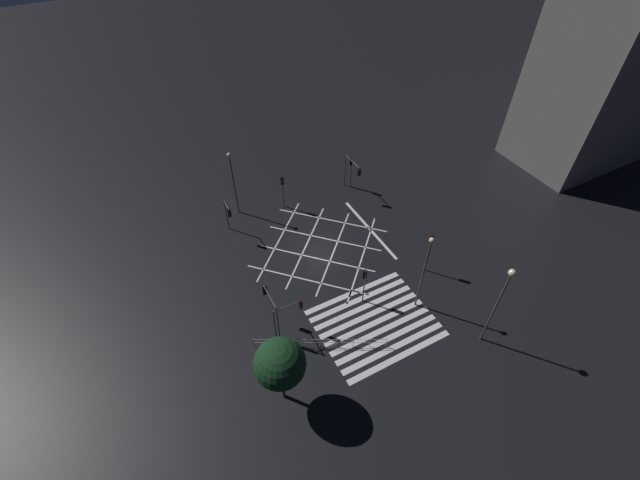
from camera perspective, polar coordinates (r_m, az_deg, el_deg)
ground_plane at (r=42.24m, az=0.00°, el=-1.07°), size 200.00×200.00×0.00m
road_markings at (r=38.30m, az=5.50°, el=-7.81°), size 14.43×21.00×0.01m
traffic_light_ne_main at (r=47.94m, az=4.11°, el=9.77°), size 0.39×0.36×4.06m
traffic_light_se_cross at (r=39.21m, az=14.48°, el=-0.70°), size 0.36×0.39×4.54m
traffic_light_median_south at (r=36.04m, az=5.91°, el=-5.21°), size 0.36×0.39×3.95m
traffic_light_nw_cross at (r=42.62m, az=-12.16°, el=3.54°), size 0.36×1.87×3.97m
traffic_light_median_north at (r=45.19m, az=-4.99°, el=7.21°), size 0.36×0.39×4.03m
traffic_light_sw_main at (r=33.93m, az=-4.06°, el=-9.57°), size 2.56×0.36×3.78m
traffic_light_ne_cross at (r=46.99m, az=4.40°, el=9.34°), size 0.36×3.16×4.26m
traffic_light_sw_cross at (r=34.10m, az=-6.63°, el=-8.43°), size 0.36×2.64×4.28m
street_lamp_east at (r=33.49m, az=23.18°, el=-6.41°), size 0.54×0.54×8.48m
street_lamp_west at (r=34.71m, az=13.89°, el=-3.17°), size 0.42×0.42×8.14m
street_lamp_far at (r=44.10m, az=-11.58°, el=8.39°), size 0.41×0.41×7.44m
street_tree_near at (r=29.42m, az=-5.38°, el=-16.11°), size 3.56×3.56×6.47m
pedestrian_railing at (r=34.86m, az=0.00°, el=-13.43°), size 9.40×4.99×1.05m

